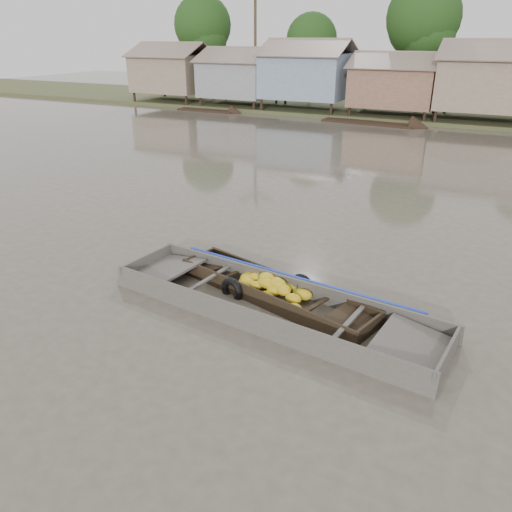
% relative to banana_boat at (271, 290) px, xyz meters
% --- Properties ---
extents(ground, '(120.00, 120.00, 0.00)m').
position_rel_banana_boat_xyz_m(ground, '(0.19, -0.87, -0.13)').
color(ground, '#4E483C').
rests_on(ground, ground).
extents(riverbank, '(120.00, 12.47, 10.22)m').
position_rel_banana_boat_xyz_m(riverbank, '(3.22, 31.00, 2.94)').
color(riverbank, '#384723').
rests_on(riverbank, ground).
extents(banana_boat, '(5.33, 2.58, 0.71)m').
position_rel_banana_boat_xyz_m(banana_boat, '(0.00, 0.00, 0.00)').
color(banana_boat, black).
rests_on(banana_boat, ground).
extents(viewer_boat, '(7.82, 2.87, 0.61)m').
position_rel_banana_boat_xyz_m(viewer_boat, '(0.36, -0.66, -0.07)').
color(viewer_boat, '#3D3934').
rests_on(viewer_boat, ground).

